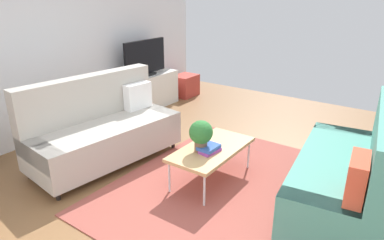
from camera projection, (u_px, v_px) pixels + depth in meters
ground_plane at (213, 183)px, 4.03m from camera, size 7.68×7.68×0.00m
wall_far at (53, 38)px, 5.02m from camera, size 6.40×0.12×2.90m
area_rug at (223, 186)px, 3.94m from camera, size 2.90×2.20×0.01m
couch_beige at (103, 129)px, 4.41m from camera, size 1.99×1.06×1.10m
couch_green at (350, 171)px, 3.39m from camera, size 1.99×1.07×1.10m
coffee_table at (212, 150)px, 3.95m from camera, size 1.10×0.56×0.42m
tv_console at (146, 92)px, 6.42m from camera, size 1.40×0.44×0.64m
tv at (145, 58)px, 6.18m from camera, size 1.00×0.20×0.64m
storage_trunk at (185, 85)px, 7.24m from camera, size 0.52×0.40×0.44m
potted_plant at (201, 134)px, 3.78m from camera, size 0.27×0.27×0.36m
table_book_0 at (209, 150)px, 3.83m from camera, size 0.27×0.22×0.04m
table_book_1 at (209, 147)px, 3.82m from camera, size 0.25×0.19×0.04m
vase_0 at (120, 78)px, 5.87m from camera, size 0.08×0.08×0.13m
bottle_0 at (129, 76)px, 5.92m from camera, size 0.06×0.06×0.14m
bottle_1 at (134, 75)px, 6.00m from camera, size 0.06×0.06×0.16m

